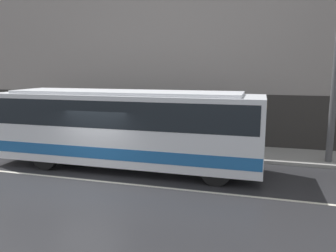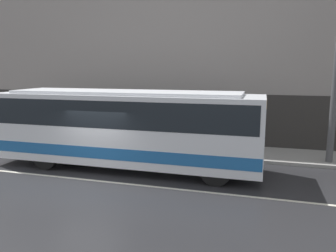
% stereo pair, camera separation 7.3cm
% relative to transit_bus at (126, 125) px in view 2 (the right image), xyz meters
% --- Properties ---
extents(ground_plane, '(60.00, 60.00, 0.00)m').
position_rel_transit_bus_xyz_m(ground_plane, '(-0.64, -1.85, -1.80)').
color(ground_plane, '#262628').
extents(sidewalk, '(60.00, 2.75, 0.15)m').
position_rel_transit_bus_xyz_m(sidewalk, '(-0.64, 3.53, -1.73)').
color(sidewalk, gray).
rests_on(sidewalk, ground_plane).
extents(building_facade, '(60.00, 0.35, 12.13)m').
position_rel_transit_bus_xyz_m(building_facade, '(-0.64, 5.04, 4.06)').
color(building_facade, gray).
rests_on(building_facade, ground_plane).
extents(lane_stripe, '(54.00, 0.14, 0.01)m').
position_rel_transit_bus_xyz_m(lane_stripe, '(-0.64, -1.85, -1.80)').
color(lane_stripe, beige).
rests_on(lane_stripe, ground_plane).
extents(transit_bus, '(10.98, 2.59, 3.20)m').
position_rel_transit_bus_xyz_m(transit_bus, '(0.00, 0.00, 0.00)').
color(transit_bus, silver).
rests_on(transit_bus, ground_plane).
extents(pedestrian_waiting, '(0.36, 0.36, 1.53)m').
position_rel_transit_bus_xyz_m(pedestrian_waiting, '(1.80, 3.31, -0.95)').
color(pedestrian_waiting, navy).
rests_on(pedestrian_waiting, sidewalk).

